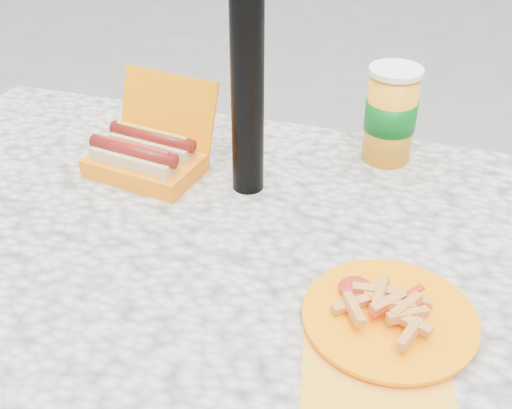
% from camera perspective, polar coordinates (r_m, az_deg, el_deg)
% --- Properties ---
extents(picnic_table, '(1.20, 0.80, 0.75)m').
position_cam_1_polar(picnic_table, '(0.98, -3.53, -8.54)').
color(picnic_table, beige).
rests_on(picnic_table, ground).
extents(hotdog_box, '(0.20, 0.19, 0.14)m').
position_cam_1_polar(hotdog_box, '(1.08, -9.70, 4.38)').
color(hotdog_box, '#FF8300').
rests_on(hotdog_box, picnic_table).
extents(fries_plate, '(0.21, 0.30, 0.04)m').
position_cam_1_polar(fries_plate, '(0.80, 11.59, -10.09)').
color(fries_plate, gold).
rests_on(fries_plate, picnic_table).
extents(soda_cup, '(0.09, 0.09, 0.16)m').
position_cam_1_polar(soda_cup, '(1.10, 11.88, 7.82)').
color(soda_cup, '#FF9D19').
rests_on(soda_cup, picnic_table).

